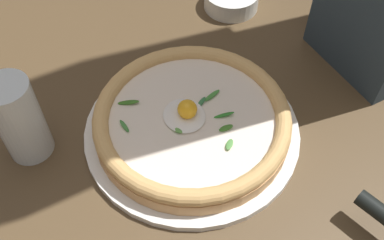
# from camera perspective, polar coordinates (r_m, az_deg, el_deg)

# --- Properties ---
(ground_plane) EXTENTS (2.40, 2.40, 0.03)m
(ground_plane) POSITION_cam_1_polar(r_m,az_deg,el_deg) (0.70, 2.17, -2.38)
(ground_plane) COLOR brown
(ground_plane) RESTS_ON ground
(pizza_plate) EXTENTS (0.33, 0.33, 0.01)m
(pizza_plate) POSITION_cam_1_polar(r_m,az_deg,el_deg) (0.68, 0.00, -1.35)
(pizza_plate) COLOR white
(pizza_plate) RESTS_ON ground
(pizza) EXTENTS (0.29, 0.29, 0.06)m
(pizza) POSITION_cam_1_polar(r_m,az_deg,el_deg) (0.66, -0.01, 0.04)
(pizza) COLOR #E0A76A
(pizza) RESTS_ON pizza_plate
(drinking_glass) EXTENTS (0.06, 0.06, 0.14)m
(drinking_glass) POSITION_cam_1_polar(r_m,az_deg,el_deg) (0.67, -20.91, -0.45)
(drinking_glass) COLOR silver
(drinking_glass) RESTS_ON ground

